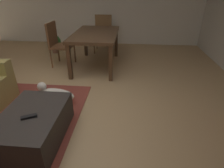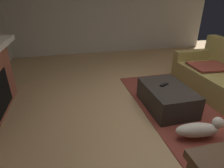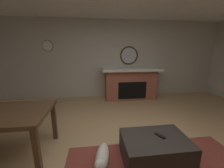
% 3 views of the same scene
% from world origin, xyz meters
% --- Properties ---
extents(floor, '(9.41, 9.41, 0.00)m').
position_xyz_m(floor, '(0.00, 0.00, 0.00)').
color(floor, tan).
extents(wall_left, '(0.12, 6.51, 2.60)m').
position_xyz_m(wall_left, '(-3.92, 0.00, 1.30)').
color(wall_left, beige).
rests_on(wall_left, ground).
extents(area_rug, '(2.60, 2.00, 0.01)m').
position_xyz_m(area_rug, '(-0.30, 0.69, 0.01)').
color(area_rug, brown).
rests_on(area_rug, ground).
extents(ottoman_coffee_table, '(0.94, 0.64, 0.37)m').
position_xyz_m(ottoman_coffee_table, '(-0.30, 0.09, 0.19)').
color(ottoman_coffee_table, '#2D2826').
rests_on(ottoman_coffee_table, ground).
extents(tv_remote, '(0.12, 0.16, 0.02)m').
position_xyz_m(tv_remote, '(-0.38, 0.06, 0.38)').
color(tv_remote, black).
rests_on(tv_remote, ottoman_coffee_table).
extents(small_dog, '(0.27, 0.60, 0.26)m').
position_xyz_m(small_dog, '(0.47, 0.13, 0.15)').
color(small_dog, silver).
rests_on(small_dog, ground).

